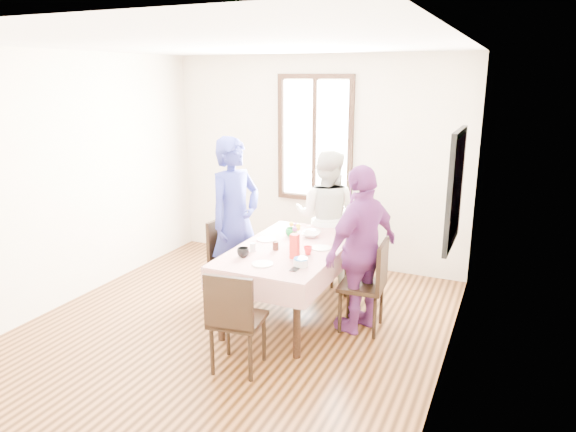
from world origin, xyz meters
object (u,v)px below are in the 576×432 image
at_px(chair_near, 238,319).
at_px(person_left, 234,221).
at_px(dining_table, 290,283).
at_px(chair_right, 362,285).
at_px(chair_far, 326,245).
at_px(person_far, 326,217).
at_px(person_right, 361,249).
at_px(chair_left, 234,261).

height_order(chair_near, person_left, person_left).
bearing_deg(dining_table, chair_right, 3.76).
xyz_separation_m(chair_far, person_far, (0.00, -0.02, 0.35)).
xyz_separation_m(person_far, person_right, (0.73, -1.01, 0.02)).
distance_m(person_far, person_right, 1.25).
bearing_deg(person_left, dining_table, -83.02).
relative_size(chair_right, chair_near, 1.00).
bearing_deg(person_far, person_left, 49.08).
distance_m(chair_left, chair_right, 1.50).
bearing_deg(chair_right, dining_table, 90.12).
bearing_deg(chair_near, person_right, 49.62).
distance_m(dining_table, person_far, 1.15).
xyz_separation_m(dining_table, person_far, (0.00, 1.06, 0.43)).
relative_size(dining_table, chair_far, 1.73).
bearing_deg(chair_near, chair_far, 82.37).
bearing_deg(person_left, chair_far, -19.46).
bearing_deg(chair_right, chair_near, 142.89).
distance_m(person_left, person_right, 1.46).
height_order(chair_right, person_left, person_left).
distance_m(chair_right, person_far, 1.31).
relative_size(chair_right, person_right, 0.55).
relative_size(chair_near, person_far, 0.56).
xyz_separation_m(chair_left, chair_near, (0.75, -1.23, 0.00)).
xyz_separation_m(chair_far, chair_near, (0.00, -2.17, 0.00)).
distance_m(chair_far, chair_near, 2.17).
height_order(chair_near, person_right, person_right).
bearing_deg(dining_table, person_far, 90.00).
xyz_separation_m(chair_left, person_left, (0.02, 0.00, 0.46)).
xyz_separation_m(dining_table, person_right, (0.73, 0.05, 0.45)).
xyz_separation_m(dining_table, chair_right, (0.75, 0.05, 0.08)).
distance_m(dining_table, chair_left, 0.77).
bearing_deg(dining_table, chair_far, 90.00).
bearing_deg(person_right, dining_table, -63.05).
height_order(chair_far, person_far, person_far).
relative_size(chair_right, chair_far, 1.00).
bearing_deg(chair_left, person_right, 90.10).
relative_size(chair_left, person_left, 0.50).
height_order(chair_left, chair_far, same).
xyz_separation_m(chair_near, person_right, (0.73, 1.13, 0.37)).
xyz_separation_m(dining_table, chair_far, (0.00, 1.08, 0.08)).
distance_m(dining_table, person_right, 0.86).
height_order(chair_far, person_left, person_left).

